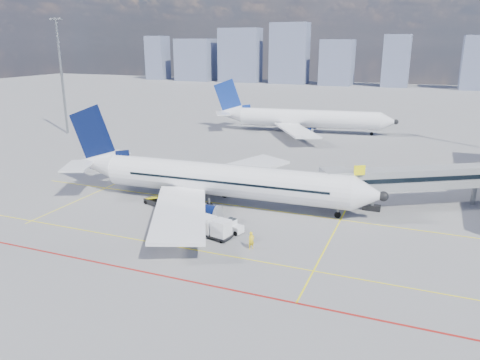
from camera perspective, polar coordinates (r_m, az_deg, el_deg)
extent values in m
plane|color=gray|center=(54.04, -4.22, -5.72)|extent=(420.00, 420.00, 0.00)
cube|color=#FFF00D|center=(60.84, -0.93, -3.08)|extent=(60.00, 0.18, 0.01)
cube|color=#FFF00D|center=(49.17, -7.30, -8.14)|extent=(80.00, 0.15, 0.01)
cube|color=#FFF00D|center=(51.74, 10.98, -7.02)|extent=(0.15, 28.00, 0.01)
cube|color=#FFF00D|center=(70.64, -16.07, -0.94)|extent=(0.15, 30.00, 0.01)
cube|color=#99120D|center=(44.58, -11.09, -11.04)|extent=(90.00, 0.25, 0.01)
cube|color=gray|center=(63.18, 21.05, 0.24)|extent=(20.84, 13.93, 2.60)
cube|color=black|center=(63.13, 21.07, 0.41)|extent=(20.52, 13.82, 0.55)
cube|color=gray|center=(58.53, 11.57, -0.21)|extent=(4.49, 4.56, 3.00)
cube|color=black|center=(61.25, 15.73, -3.25)|extent=(2.20, 1.00, 0.70)
cylinder|color=slate|center=(60.82, 15.83, -2.05)|extent=(0.56, 0.56, 2.70)
cylinder|color=slate|center=(67.76, 26.66, -1.10)|extent=(0.60, 0.60, 3.90)
cube|color=#FFF00D|center=(57.46, 14.37, 1.16)|extent=(1.26, 0.82, 1.20)
cylinder|color=slate|center=(114.99, -20.88, 11.51)|extent=(0.56, 0.56, 25.00)
cube|color=slate|center=(114.82, -21.55, 17.81)|extent=(3.20, 0.40, 0.50)
cube|color=#A8ABAF|center=(115.45, -22.10, 17.74)|extent=(0.60, 0.15, 0.35)
cube|color=#A8ABAF|center=(114.64, -21.64, 17.80)|extent=(0.60, 0.15, 0.35)
cube|color=#A8ABAF|center=(113.83, -21.18, 17.87)|extent=(0.60, 0.15, 0.35)
cube|color=slate|center=(275.56, -10.00, 14.46)|extent=(10.80, 9.79, 23.55)
cube|color=slate|center=(263.85, -5.40, 14.38)|extent=(19.54, 14.27, 22.05)
cube|color=slate|center=(253.02, 0.02, 14.96)|extent=(21.51, 10.14, 27.30)
cube|color=slate|center=(244.34, 6.05, 15.09)|extent=(18.72, 9.85, 29.64)
cube|color=slate|center=(238.96, 11.75, 13.86)|extent=(15.04, 14.30, 21.58)
cube|color=slate|center=(235.52, 18.52, 13.60)|extent=(11.87, 9.40, 23.75)
cube|color=slate|center=(235.65, 26.73, 12.66)|extent=(10.91, 13.90, 23.22)
cylinder|color=white|center=(60.15, -1.85, -0.02)|extent=(32.48, 5.48, 4.20)
cone|color=white|center=(56.41, 15.56, -1.76)|extent=(4.04, 4.36, 4.20)
sphere|color=black|center=(56.35, 17.09, -1.91)|extent=(1.23, 1.23, 1.19)
cone|color=white|center=(69.37, -17.14, 1.99)|extent=(7.06, 4.47, 4.20)
cube|color=black|center=(56.32, 14.19, -1.05)|extent=(1.68, 1.68, 0.49)
cube|color=white|center=(69.76, -0.18, 1.33)|extent=(11.80, 18.60, 0.62)
cube|color=white|center=(52.75, -7.33, -3.88)|extent=(12.91, 18.44, 0.62)
cylinder|color=#08123E|center=(66.66, -0.31, -0.60)|extent=(3.98, 2.63, 2.48)
cylinder|color=#08123E|center=(55.69, -4.69, -4.16)|extent=(3.98, 2.63, 2.48)
cylinder|color=#A8ABAF|center=(66.02, 1.36, -0.77)|extent=(0.48, 2.56, 2.54)
cylinder|color=#A8ABAF|center=(54.92, -2.73, -4.42)|extent=(0.48, 2.56, 2.54)
cube|color=#08123E|center=(68.58, -17.40, 5.00)|extent=(7.40, 0.64, 9.19)
cube|color=#08123E|center=(67.62, -15.45, 2.76)|extent=(6.09, 0.56, 2.32)
cube|color=white|center=(72.23, -15.84, 2.97)|extent=(5.08, 6.77, 0.24)
cube|color=white|center=(66.91, -19.20, 1.62)|extent=(5.43, 6.83, 0.24)
cylinder|color=slate|center=(57.48, 11.85, -3.69)|extent=(0.29, 0.29, 1.80)
cylinder|color=black|center=(57.65, 11.81, -4.18)|extent=(0.77, 0.31, 0.76)
cylinder|color=slate|center=(63.76, -1.82, -1.40)|extent=(0.33, 0.33, 1.60)
cylinder|color=black|center=(63.85, -1.81, -1.66)|extent=(1.02, 0.69, 1.00)
cylinder|color=slate|center=(58.85, -3.80, -2.98)|extent=(0.33, 0.33, 1.60)
cylinder|color=black|center=(58.95, -3.80, -3.26)|extent=(1.02, 0.69, 1.00)
cube|color=black|center=(61.75, -0.69, 0.74)|extent=(26.51, 1.15, 0.28)
cube|color=black|center=(58.02, -2.11, -0.31)|extent=(26.51, 1.15, 0.28)
cylinder|color=white|center=(110.55, 8.38, 7.42)|extent=(32.12, 8.35, 4.14)
cone|color=white|center=(110.23, 17.70, 6.80)|extent=(4.34, 4.61, 4.14)
sphere|color=black|center=(110.33, 18.47, 6.74)|extent=(1.31, 1.31, 1.17)
cone|color=white|center=(114.00, -1.40, 8.16)|extent=(7.29, 5.01, 4.14)
cube|color=black|center=(110.06, 17.01, 7.15)|extent=(1.79, 1.79, 0.48)
cube|color=white|center=(120.28, 8.09, 7.61)|extent=(10.23, 18.37, 0.61)
cube|color=white|center=(101.55, 6.88, 6.03)|extent=(13.90, 17.81, 0.61)
cylinder|color=#08123E|center=(117.05, 8.40, 6.70)|extent=(4.11, 2.93, 2.44)
cylinder|color=#08123E|center=(104.99, 7.68, 5.61)|extent=(4.11, 2.93, 2.44)
cylinder|color=#A8ABAF|center=(116.87, 9.39, 6.64)|extent=(0.70, 2.53, 2.51)
cylinder|color=#A8ABAF|center=(104.79, 8.78, 5.54)|extent=(0.70, 2.53, 2.51)
cube|color=navy|center=(113.53, -1.41, 9.99)|extent=(7.26, 1.31, 9.05)
cube|color=navy|center=(113.20, -0.14, 8.68)|extent=(5.98, 1.11, 2.28)
cube|color=white|center=(117.30, -1.15, 8.58)|extent=(4.56, 6.55, 0.23)
cube|color=white|center=(110.83, -2.09, 8.11)|extent=(5.71, 6.74, 0.23)
cylinder|color=black|center=(113.83, 7.94, 6.27)|extent=(1.08, 0.78, 1.00)
cylinder|color=black|center=(108.43, 7.61, 5.78)|extent=(1.08, 0.78, 1.00)
cylinder|color=black|center=(110.56, 15.75, 5.45)|extent=(0.79, 0.38, 0.76)
cube|color=white|center=(52.12, -0.81, -5.88)|extent=(2.45, 1.80, 0.80)
cube|color=white|center=(52.14, -1.15, -5.17)|extent=(1.29, 1.39, 0.60)
cube|color=black|center=(52.06, -1.15, -4.96)|extent=(1.18, 1.31, 0.35)
cylinder|color=black|center=(52.32, -1.87, -6.12)|extent=(0.60, 0.38, 0.56)
cylinder|color=black|center=(53.09, -1.09, -5.77)|extent=(0.60, 0.38, 0.56)
cylinder|color=black|center=(51.37, -0.52, -6.55)|extent=(0.60, 0.38, 0.56)
cylinder|color=black|center=(52.15, 0.25, -6.19)|extent=(0.60, 0.38, 0.56)
cube|color=black|center=(51.04, -3.19, -6.64)|extent=(4.30, 2.64, 0.20)
cube|color=white|center=(51.25, -4.09, -5.37)|extent=(2.05, 2.01, 1.72)
cube|color=white|center=(50.10, -2.30, -5.87)|extent=(2.05, 2.01, 1.72)
cylinder|color=black|center=(51.47, -5.10, -6.69)|extent=(0.38, 0.23, 0.36)
cylinder|color=black|center=(52.57, -4.01, -6.16)|extent=(0.38, 0.23, 0.36)
cylinder|color=black|center=(49.68, -2.31, -7.52)|extent=(0.38, 0.23, 0.36)
cylinder|color=black|center=(50.82, -1.25, -6.94)|extent=(0.38, 0.23, 0.36)
cube|color=black|center=(61.57, -10.12, -2.71)|extent=(3.98, 2.48, 0.62)
cube|color=black|center=(60.74, -9.73, -2.03)|extent=(5.35, 2.57, 1.64)
cube|color=#FFF00D|center=(61.04, -9.38, -1.92)|extent=(5.10, 1.80, 1.71)
cube|color=#FFF00D|center=(60.45, -10.09, -2.14)|extent=(5.10, 1.80, 1.71)
cylinder|color=black|center=(62.31, -11.39, -2.68)|extent=(0.58, 0.38, 0.54)
cylinder|color=black|center=(63.04, -10.50, -2.41)|extent=(0.58, 0.38, 0.54)
cylinder|color=black|center=(60.19, -9.70, -3.28)|extent=(0.58, 0.38, 0.54)
cylinder|color=black|center=(60.94, -8.80, -2.99)|extent=(0.58, 0.38, 0.54)
imported|color=yellow|center=(48.07, 1.40, -7.38)|extent=(0.78, 0.81, 1.87)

